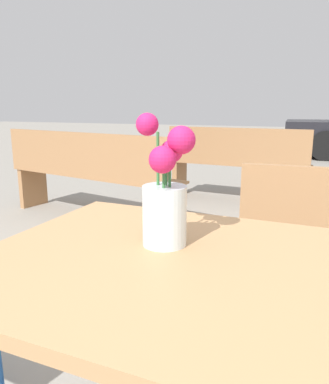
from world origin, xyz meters
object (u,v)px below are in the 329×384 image
Objects in this scene: flower_vase at (165,201)px; bench_far at (237,162)px; bench_middle at (87,172)px; table_front at (166,303)px.

flower_vase reaches higher than bench_far.
bench_middle is at bearing -133.93° from bench_far.
flower_vase is 2.72m from bench_middle.
flower_vase is 0.20× the size of bench_far.
bench_middle is at bearing 126.94° from table_front.
table_front is at bearing -53.06° from bench_middle.
bench_far is at bearing 97.70° from flower_vase.
table_front is at bearing -81.96° from bench_far.
flower_vase is at bearing -82.30° from bench_far.
bench_middle is (-1.64, 2.14, -0.38)m from flower_vase.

